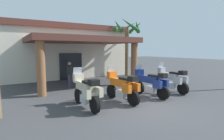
{
  "coord_description": "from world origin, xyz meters",
  "views": [
    {
      "loc": [
        -5.31,
        -5.2,
        2.4
      ],
      "look_at": [
        0.54,
        3.45,
        1.2
      ],
      "focal_mm": 28.88,
      "sensor_mm": 36.0,
      "label": 1
    }
  ],
  "objects_px": {
    "motorcycle_cream": "(86,91)",
    "motorcycle_orange": "(122,87)",
    "motorcycle_silver": "(172,80)",
    "pedestrian": "(70,73)",
    "palm_tree_near_portico": "(127,33)",
    "motorcycle_blue": "(151,83)",
    "motel_building": "(59,51)"
  },
  "relations": [
    {
      "from": "motorcycle_blue",
      "to": "motorcycle_cream",
      "type": "bearing_deg",
      "value": 81.65
    },
    {
      "from": "motorcycle_cream",
      "to": "palm_tree_near_portico",
      "type": "relative_size",
      "value": 0.43
    },
    {
      "from": "motel_building",
      "to": "motorcycle_silver",
      "type": "distance_m",
      "value": 11.08
    },
    {
      "from": "motorcycle_cream",
      "to": "motorcycle_orange",
      "type": "bearing_deg",
      "value": -93.16
    },
    {
      "from": "motorcycle_cream",
      "to": "motorcycle_orange",
      "type": "distance_m",
      "value": 1.76
    },
    {
      "from": "pedestrian",
      "to": "palm_tree_near_portico",
      "type": "distance_m",
      "value": 7.08
    },
    {
      "from": "motorcycle_blue",
      "to": "pedestrian",
      "type": "relative_size",
      "value": 1.37
    },
    {
      "from": "motorcycle_orange",
      "to": "motel_building",
      "type": "bearing_deg",
      "value": -6.05
    },
    {
      "from": "motorcycle_blue",
      "to": "motorcycle_silver",
      "type": "relative_size",
      "value": 1.0
    },
    {
      "from": "motorcycle_cream",
      "to": "motel_building",
      "type": "bearing_deg",
      "value": -11.58
    },
    {
      "from": "motorcycle_orange",
      "to": "motorcycle_blue",
      "type": "height_order",
      "value": "same"
    },
    {
      "from": "motorcycle_silver",
      "to": "pedestrian",
      "type": "relative_size",
      "value": 1.37
    },
    {
      "from": "motorcycle_silver",
      "to": "palm_tree_near_portico",
      "type": "bearing_deg",
      "value": -13.55
    },
    {
      "from": "motorcycle_blue",
      "to": "motorcycle_silver",
      "type": "xyz_separation_m",
      "value": [
        1.75,
        0.07,
        0.0
      ]
    },
    {
      "from": "motel_building",
      "to": "palm_tree_near_portico",
      "type": "distance_m",
      "value": 6.58
    },
    {
      "from": "palm_tree_near_portico",
      "to": "motorcycle_blue",
      "type": "bearing_deg",
      "value": -119.26
    },
    {
      "from": "motorcycle_orange",
      "to": "motorcycle_blue",
      "type": "relative_size",
      "value": 1.0
    },
    {
      "from": "motel_building",
      "to": "pedestrian",
      "type": "bearing_deg",
      "value": -99.88
    },
    {
      "from": "motel_building",
      "to": "pedestrian",
      "type": "relative_size",
      "value": 7.55
    },
    {
      "from": "motorcycle_blue",
      "to": "palm_tree_near_portico",
      "type": "bearing_deg",
      "value": -34.02
    },
    {
      "from": "motorcycle_orange",
      "to": "palm_tree_near_portico",
      "type": "height_order",
      "value": "palm_tree_near_portico"
    },
    {
      "from": "motel_building",
      "to": "palm_tree_near_portico",
      "type": "xyz_separation_m",
      "value": [
        4.77,
        -4.25,
        1.56
      ]
    },
    {
      "from": "palm_tree_near_portico",
      "to": "motel_building",
      "type": "bearing_deg",
      "value": 138.28
    },
    {
      "from": "motel_building",
      "to": "motorcycle_silver",
      "type": "height_order",
      "value": "motel_building"
    },
    {
      "from": "motorcycle_cream",
      "to": "motorcycle_blue",
      "type": "bearing_deg",
      "value": -92.65
    },
    {
      "from": "motorcycle_cream",
      "to": "palm_tree_near_portico",
      "type": "height_order",
      "value": "palm_tree_near_portico"
    },
    {
      "from": "motorcycle_orange",
      "to": "palm_tree_near_portico",
      "type": "distance_m",
      "value": 8.82
    },
    {
      "from": "motel_building",
      "to": "motorcycle_silver",
      "type": "xyz_separation_m",
      "value": [
        2.95,
        -10.56,
        -1.57
      ]
    },
    {
      "from": "motorcycle_cream",
      "to": "palm_tree_near_portico",
      "type": "xyz_separation_m",
      "value": [
        7.08,
        6.16,
        3.14
      ]
    },
    {
      "from": "motorcycle_orange",
      "to": "motorcycle_blue",
      "type": "xyz_separation_m",
      "value": [
        1.75,
        -0.09,
        0.0
      ]
    },
    {
      "from": "motorcycle_orange",
      "to": "motorcycle_blue",
      "type": "bearing_deg",
      "value": -96.09
    },
    {
      "from": "motorcycle_silver",
      "to": "motorcycle_blue",
      "type": "bearing_deg",
      "value": 94.94
    }
  ]
}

